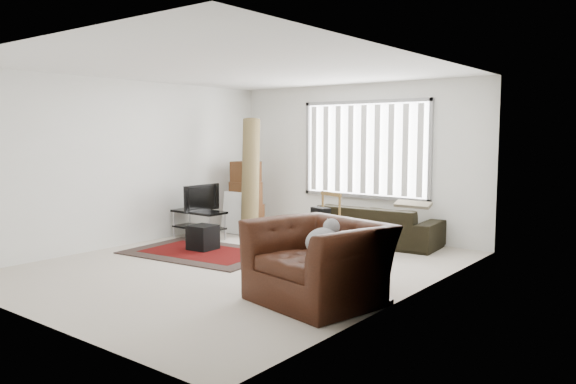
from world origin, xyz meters
name	(u,v)px	position (x,y,z in m)	size (l,w,h in m)	color
room	(268,139)	(0.03, 0.51, 1.76)	(6.00, 6.02, 2.71)	beige
persian_rug	(203,252)	(-1.03, 0.20, 0.01)	(2.41, 1.73, 0.02)	black
tv_stand	(199,218)	(-1.95, 0.99, 0.36)	(0.99, 0.44, 0.49)	black
tv	(199,197)	(-1.95, 0.99, 0.72)	(0.80, 0.10, 0.46)	black
subwoofer	(203,237)	(-1.16, 0.34, 0.21)	(0.38, 0.38, 0.38)	black
moving_boxes	(246,198)	(-1.96, 2.22, 0.60)	(0.55, 0.51, 1.30)	brown
white_flatpack	(236,213)	(-1.76, 1.73, 0.38)	(0.60, 0.09, 0.77)	silver
rolled_rug	(251,177)	(-1.50, 1.84, 1.06)	(0.31, 0.31, 2.09)	brown
sofa	(373,219)	(0.68, 2.45, 0.42)	(2.20, 0.95, 0.84)	black
side_chair	(322,218)	(0.27, 1.54, 0.50)	(0.60, 0.60, 0.90)	tan
armchair	(319,256)	(1.81, -0.76, 0.51)	(1.58, 1.45, 1.01)	#33150A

